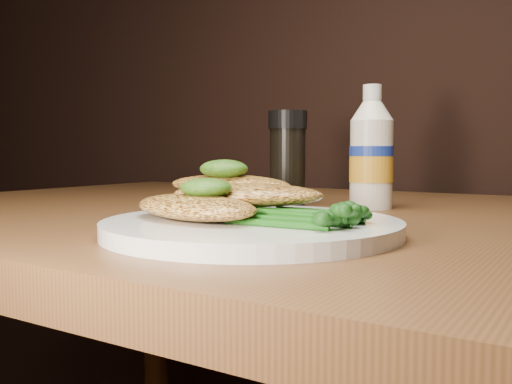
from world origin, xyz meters
The scene contains 9 objects.
plate centered at (0.08, 0.84, 0.76)m, with size 0.27×0.27×0.01m, color white.
chicken_front centered at (0.04, 0.81, 0.78)m, with size 0.15×0.08×0.02m, color #E8AA4A.
chicken_mid centered at (0.06, 0.86, 0.78)m, with size 0.15×0.07×0.02m, color #E8AA4A.
chicken_back centered at (0.03, 0.89, 0.79)m, with size 0.14×0.07×0.02m, color #E8AA4A.
pesto_front centered at (0.05, 0.82, 0.79)m, with size 0.05×0.04×0.02m, color black.
pesto_back centered at (0.03, 0.87, 0.81)m, with size 0.05×0.05×0.02m, color black.
broccolini_bundle centered at (0.13, 0.84, 0.77)m, with size 0.13×0.10×0.02m, color #1A5913, non-canonical shape.
mayo_bottle centered at (0.09, 1.12, 0.83)m, with size 0.06×0.06×0.16m, color #EEE3CA, non-canonical shape.
pepper_grinder centered at (-0.02, 1.10, 0.82)m, with size 0.05×0.05×0.13m, color black, non-canonical shape.
Camera 1 is at (0.36, 0.42, 0.83)m, focal length 39.55 mm.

